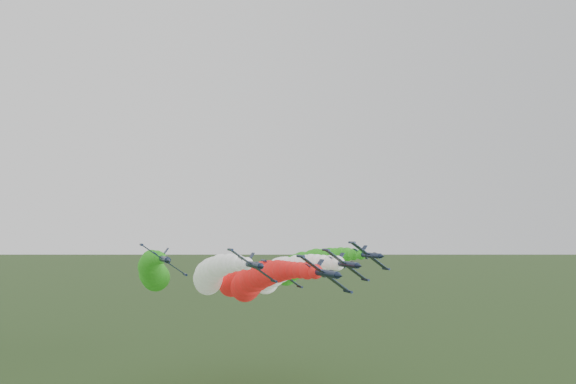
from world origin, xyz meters
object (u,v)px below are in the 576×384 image
at_px(jet_inner_right, 276,274).
at_px(jet_outer_left, 153,271).
at_px(jet_outer_right, 297,267).
at_px(jet_lead, 253,281).
at_px(jet_trail, 236,280).
at_px(jet_inner_left, 211,275).

distance_m(jet_inner_right, jet_outer_left, 30.93).
xyz_separation_m(jet_inner_right, jet_outer_left, (-28.21, 12.66, 0.53)).
bearing_deg(jet_outer_left, jet_outer_right, -4.02).
xyz_separation_m(jet_lead, jet_outer_left, (-18.86, 24.08, 1.05)).
xyz_separation_m(jet_lead, jet_outer_right, (19.09, 21.41, 1.43)).
xyz_separation_m(jet_lead, jet_trail, (3.73, 27.69, -1.99)).
relative_size(jet_lead, jet_inner_left, 1.00).
bearing_deg(jet_outer_left, jet_trail, 9.10).
xyz_separation_m(jet_outer_right, jet_trail, (-15.35, 6.29, -3.43)).
relative_size(jet_inner_left, jet_inner_right, 1.00).
distance_m(jet_outer_left, jet_trail, 23.08).
height_order(jet_inner_right, jet_trail, jet_inner_right).
distance_m(jet_inner_left, jet_outer_right, 26.91).
bearing_deg(jet_inner_left, jet_trail, 54.46).
bearing_deg(jet_outer_left, jet_lead, -51.93).
bearing_deg(jet_outer_right, jet_trail, 157.73).
distance_m(jet_outer_right, jet_trail, 16.94).
xyz_separation_m(jet_inner_left, jet_outer_right, (25.64, 8.11, 0.88)).
relative_size(jet_lead, jet_inner_right, 1.00).
height_order(jet_outer_left, jet_outer_right, jet_outer_right).
xyz_separation_m(jet_inner_left, jet_inner_right, (15.91, -1.87, -0.03)).
relative_size(jet_inner_left, jet_outer_right, 1.00).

